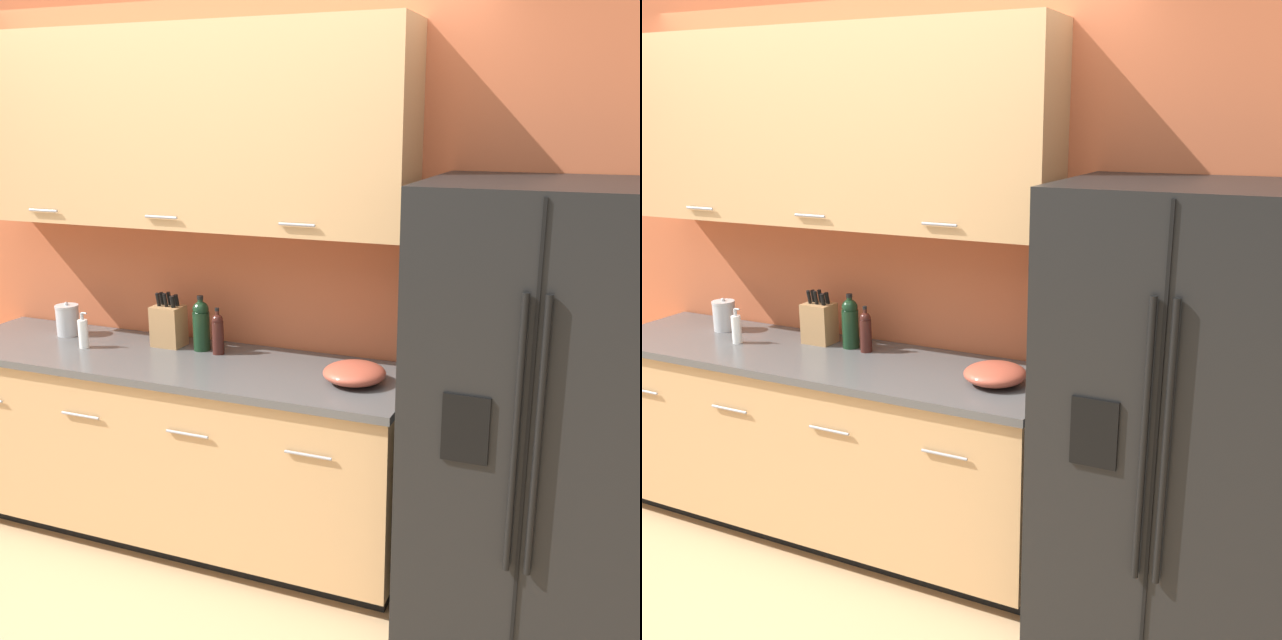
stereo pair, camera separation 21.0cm
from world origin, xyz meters
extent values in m
plane|color=tan|center=(0.00, 0.00, 0.00)|extent=(14.00, 14.00, 0.00)
cube|color=#BC5B38|center=(0.00, 1.03, 1.30)|extent=(10.00, 0.05, 2.60)
cube|color=tan|center=(-0.12, 0.85, 1.93)|extent=(2.17, 0.32, 0.87)
cylinder|color=#99999E|center=(-0.77, 0.68, 1.56)|extent=(0.16, 0.01, 0.01)
cylinder|color=#99999E|center=(-0.12, 0.68, 1.56)|extent=(0.16, 0.01, 0.01)
cylinder|color=#99999E|center=(0.53, 0.68, 1.56)|extent=(0.16, 0.01, 0.01)
cube|color=black|center=(-0.12, 0.73, 0.04)|extent=(2.25, 0.54, 0.09)
cube|color=tan|center=(-0.12, 0.69, 0.48)|extent=(2.29, 0.62, 0.79)
cube|color=#4C4C4C|center=(-0.12, 0.68, 0.90)|extent=(2.31, 0.64, 0.03)
cylinder|color=#99999E|center=(-0.95, 0.37, 0.70)|extent=(0.20, 0.01, 0.01)
cylinder|color=#99999E|center=(-0.40, 0.37, 0.70)|extent=(0.20, 0.01, 0.01)
cylinder|color=#99999E|center=(0.15, 0.37, 0.70)|extent=(0.20, 0.01, 0.01)
cylinder|color=#99999E|center=(0.70, 0.37, 0.70)|extent=(0.20, 0.01, 0.01)
cube|color=black|center=(1.54, 0.61, 0.89)|extent=(0.90, 0.78, 1.77)
cube|color=black|center=(1.54, 0.22, 0.89)|extent=(0.01, 0.01, 1.74)
cylinder|color=black|center=(1.50, 0.21, 0.97)|extent=(0.02, 0.02, 0.97)
cylinder|color=black|center=(1.57, 0.21, 0.97)|extent=(0.02, 0.02, 0.97)
cube|color=black|center=(1.34, 0.22, 0.97)|extent=(0.16, 0.01, 0.24)
cube|color=#A87A4C|center=(-0.22, 0.84, 1.01)|extent=(0.15, 0.12, 0.20)
cylinder|color=black|center=(-0.26, 0.85, 1.14)|extent=(0.02, 0.03, 0.06)
cylinder|color=black|center=(-0.26, 0.82, 1.14)|extent=(0.02, 0.03, 0.07)
cylinder|color=black|center=(-0.22, 0.85, 1.14)|extent=(0.02, 0.03, 0.07)
cylinder|color=black|center=(-0.22, 0.82, 1.14)|extent=(0.02, 0.03, 0.07)
cylinder|color=black|center=(-0.18, 0.85, 1.14)|extent=(0.02, 0.03, 0.06)
cylinder|color=black|center=(-0.18, 0.82, 1.14)|extent=(0.02, 0.03, 0.06)
cylinder|color=black|center=(-0.04, 0.83, 1.01)|extent=(0.08, 0.08, 0.19)
sphere|color=black|center=(-0.04, 0.83, 1.11)|extent=(0.08, 0.08, 0.08)
cylinder|color=black|center=(-0.04, 0.83, 1.13)|extent=(0.03, 0.03, 0.06)
cylinder|color=black|center=(-0.04, 0.83, 1.17)|extent=(0.03, 0.03, 0.02)
cylinder|color=white|center=(-0.58, 0.65, 0.98)|extent=(0.05, 0.05, 0.14)
cylinder|color=#B2B2B5|center=(-0.58, 0.65, 1.07)|extent=(0.02, 0.02, 0.04)
cylinder|color=#B2B2B5|center=(-0.57, 0.65, 1.09)|extent=(0.03, 0.01, 0.01)
cylinder|color=#3D1914|center=(0.06, 0.81, 0.99)|extent=(0.06, 0.06, 0.15)
sphere|color=#3D1914|center=(0.06, 0.81, 1.08)|extent=(0.05, 0.05, 0.05)
cylinder|color=#3D1914|center=(0.06, 0.81, 1.10)|extent=(0.02, 0.02, 0.05)
cylinder|color=black|center=(0.06, 0.81, 1.13)|extent=(0.02, 0.02, 0.01)
cylinder|color=#B7B7BA|center=(-0.80, 0.81, 0.99)|extent=(0.11, 0.11, 0.14)
cylinder|color=#B7B7BA|center=(-0.80, 0.81, 1.06)|extent=(0.12, 0.12, 0.01)
sphere|color=#B7B7BA|center=(-0.80, 0.81, 1.08)|extent=(0.02, 0.02, 0.02)
ellipsoid|color=#B24C38|center=(0.79, 0.67, 0.96)|extent=(0.26, 0.26, 0.08)
camera|label=1|loc=(1.74, -2.12, 1.99)|focal=42.00mm
camera|label=2|loc=(1.93, -2.04, 1.99)|focal=42.00mm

